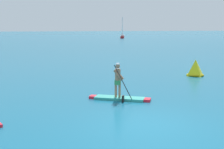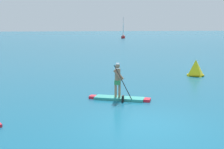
# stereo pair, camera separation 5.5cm
# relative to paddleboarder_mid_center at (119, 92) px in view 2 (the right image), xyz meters

# --- Properties ---
(ground) EXTENTS (440.00, 440.00, 0.00)m
(ground) POSITION_rel_paddleboarder_mid_center_xyz_m (-0.10, -3.78, -0.34)
(ground) COLOR #145B7A
(paddleboarder_mid_center) EXTENTS (2.76, 1.77, 1.74)m
(paddleboarder_mid_center) POSITION_rel_paddleboarder_mid_center_xyz_m (0.00, 0.00, 0.00)
(paddleboarder_mid_center) COLOR teal
(paddleboarder_mid_center) RESTS_ON ground
(race_marker_buoy) EXTENTS (1.20, 1.20, 1.14)m
(race_marker_buoy) POSITION_rel_paddleboarder_mid_center_xyz_m (7.06, 5.52, 0.16)
(race_marker_buoy) COLOR yellow
(race_marker_buoy) RESTS_ON ground
(sailboat_right_horizon) EXTENTS (2.28, 4.30, 6.18)m
(sailboat_right_horizon) POSITION_rel_paddleboarder_mid_center_xyz_m (22.19, 74.88, 0.61)
(sailboat_right_horizon) COLOR #A51E1E
(sailboat_right_horizon) RESTS_ON ground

